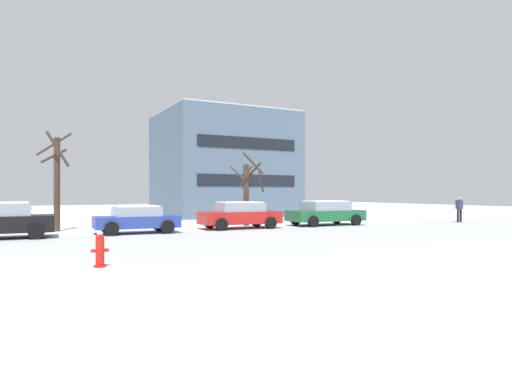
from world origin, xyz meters
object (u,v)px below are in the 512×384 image
at_px(fire_hydrant, 100,249).
at_px(parked_car_green, 326,213).
at_px(parked_car_black, 3,220).
at_px(pedestrian_crossing, 459,207).
at_px(parked_car_blue, 137,219).
at_px(parked_car_red, 240,215).

height_order(fire_hydrant, parked_car_green, parked_car_green).
relative_size(parked_car_black, parked_car_green, 0.87).
height_order(fire_hydrant, pedestrian_crossing, pedestrian_crossing).
xyz_separation_m(parked_car_black, parked_car_blue, (5.57, -0.14, -0.10)).
bearing_deg(pedestrian_crossing, parked_car_black, 175.56).
bearing_deg(parked_car_blue, parked_car_green, 0.23).
xyz_separation_m(fire_hydrant, parked_car_blue, (3.09, 9.30, 0.22)).
distance_m(parked_car_blue, pedestrian_crossing, 20.59).
bearing_deg(fire_hydrant, parked_car_black, 104.76).
height_order(fire_hydrant, parked_car_red, parked_car_red).
height_order(parked_car_black, pedestrian_crossing, pedestrian_crossing).
relative_size(fire_hydrant, parked_car_red, 0.21).
xyz_separation_m(parked_car_green, pedestrian_crossing, (9.35, -1.93, 0.22)).
distance_m(parked_car_blue, parked_car_green, 11.15).
distance_m(fire_hydrant, parked_car_green, 17.03).
bearing_deg(parked_car_green, fire_hydrant, -146.72).
bearing_deg(parked_car_green, pedestrian_crossing, -11.66).
bearing_deg(parked_car_red, pedestrian_crossing, -7.97).
distance_m(fire_hydrant, parked_car_blue, 9.80).
bearing_deg(parked_car_black, pedestrian_crossing, -4.44).
distance_m(parked_car_black, parked_car_blue, 5.58).
xyz_separation_m(fire_hydrant, pedestrian_crossing, (23.59, 7.41, 0.50)).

